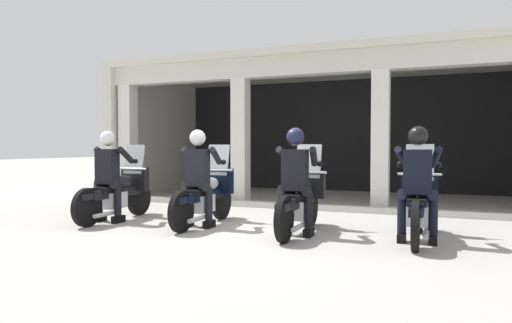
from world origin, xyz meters
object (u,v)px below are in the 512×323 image
(motorcycle_center_right, at_px, (301,200))
(motorcycle_far_right, at_px, (418,204))
(motorcycle_far_left, at_px, (119,192))
(motorcycle_center_left, at_px, (207,195))
(police_officer_center_left, at_px, (198,170))
(police_officer_far_right, at_px, (418,174))
(police_officer_center_right, at_px, (296,172))
(police_officer_far_left, at_px, (109,168))

(motorcycle_center_right, xyz_separation_m, motorcycle_far_right, (1.68, 0.10, 0.00))
(motorcycle_far_left, bearing_deg, motorcycle_far_right, -6.63)
(motorcycle_far_left, relative_size, motorcycle_center_left, 1.00)
(police_officer_center_left, xyz_separation_m, motorcycle_far_right, (3.37, 0.26, -0.44))
(motorcycle_far_left, distance_m, police_officer_far_right, 5.07)
(police_officer_center_right, distance_m, motorcycle_far_right, 1.78)
(motorcycle_center_left, relative_size, police_officer_far_right, 1.29)
(police_officer_center_right, bearing_deg, police_officer_far_left, 177.49)
(motorcycle_far_right, bearing_deg, motorcycle_center_right, 176.63)
(police_officer_far_right, bearing_deg, police_officer_center_right, 176.63)
(motorcycle_far_left, xyz_separation_m, police_officer_far_right, (5.05, -0.17, 0.44))
(motorcycle_center_left, xyz_separation_m, police_officer_center_right, (1.68, -0.41, 0.44))
(police_officer_far_left, height_order, police_officer_center_left, same)
(police_officer_far_left, distance_m, police_officer_center_right, 3.37)
(motorcycle_center_right, bearing_deg, police_officer_far_left, -177.71)
(motorcycle_far_right, bearing_deg, police_officer_center_right, -173.95)
(police_officer_center_right, height_order, motorcycle_far_right, police_officer_center_right)
(motorcycle_center_right, relative_size, motorcycle_far_right, 1.00)
(police_officer_far_left, distance_m, police_officer_center_left, 1.69)
(motorcycle_far_left, xyz_separation_m, motorcycle_center_right, (3.37, 0.02, 0.00))
(motorcycle_far_left, height_order, motorcycle_far_right, same)
(police_officer_far_left, relative_size, motorcycle_center_left, 0.78)
(police_officer_far_left, distance_m, police_officer_far_right, 5.05)
(motorcycle_far_right, distance_m, police_officer_far_right, 0.52)
(motorcycle_center_left, height_order, police_officer_center_right, police_officer_center_right)
(motorcycle_far_right, bearing_deg, police_officer_center_left, 177.63)
(motorcycle_center_right, bearing_deg, police_officer_center_left, -177.29)
(police_officer_far_right, bearing_deg, motorcycle_center_left, 168.01)
(motorcycle_far_left, height_order, motorcycle_center_right, same)
(police_officer_far_left, height_order, motorcycle_center_left, police_officer_far_left)
(motorcycle_far_left, distance_m, police_officer_center_right, 3.41)
(police_officer_far_left, relative_size, police_officer_center_right, 1.00)
(motorcycle_far_left, height_order, police_officer_center_left, police_officer_center_left)
(motorcycle_far_right, height_order, police_officer_far_right, police_officer_far_right)
(police_officer_far_left, relative_size, motorcycle_center_right, 0.78)
(motorcycle_center_left, xyz_separation_m, motorcycle_far_right, (3.37, -0.02, 0.00))
(motorcycle_center_left, bearing_deg, motorcycle_center_right, -12.18)
(police_officer_center_right, bearing_deg, motorcycle_center_right, 86.96)
(motorcycle_far_left, height_order, motorcycle_center_left, same)
(police_officer_center_left, xyz_separation_m, police_officer_far_right, (3.37, -0.02, 0.00))
(motorcycle_center_left, distance_m, motorcycle_far_right, 3.37)
(motorcycle_center_right, distance_m, motorcycle_far_right, 1.69)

